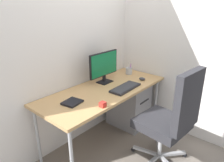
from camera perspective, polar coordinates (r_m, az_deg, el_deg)
The scene contains 12 objects.
ground_plane at distance 2.76m, azimuth -1.78°, elevation -16.21°, with size 8.00×8.00×0.00m, color slate.
wall_back at distance 2.49m, azimuth -8.71°, elevation 14.51°, with size 3.11×0.04×2.80m, color white.
wall_side_right at distance 2.80m, azimuth 13.38°, elevation 14.87°, with size 0.04×2.16×2.80m, color white.
desk at distance 2.42m, azimuth -1.96°, elevation -3.16°, with size 1.63×0.68×0.73m.
office_chair at distance 2.16m, azimuth 16.30°, elevation -9.71°, with size 0.63×0.64×1.11m.
filing_cabinet at distance 2.96m, azimuth 4.60°, elevation -6.40°, with size 0.41×0.52×0.62m.
monitor at distance 2.53m, azimuth -2.25°, elevation 4.34°, with size 0.47×0.14×0.39m.
keyboard at distance 2.40m, azimuth 3.74°, elevation -1.89°, with size 0.43×0.19×0.03m.
mouse at distance 2.68m, azimuth 8.36°, elevation 0.61°, with size 0.06×0.08×0.04m, color #333338.
pen_holder at distance 2.90m, azimuth 4.76°, elevation 2.87°, with size 0.09×0.09×0.18m.
notebook at distance 2.09m, azimuth -10.94°, elevation -5.88°, with size 0.17×0.16×0.02m, color black.
desk_clamp_accessory at distance 1.98m, azimuth -2.60°, elevation -6.54°, with size 0.05×0.05×0.05m, color red.
Camera 1 is at (-1.63, -1.49, 1.66)m, focal length 32.85 mm.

